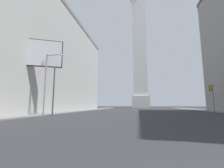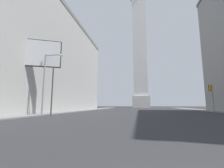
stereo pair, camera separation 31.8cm
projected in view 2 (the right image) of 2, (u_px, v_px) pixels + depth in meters
The scene contains 6 objects.
sidewalk_left at pixel (68, 111), 32.20m from camera, with size 5.00×97.81×0.15m, color slate.
building_left at pixel (25, 61), 34.71m from camera, with size 21.73×48.73×23.32m.
obelisk at pixel (140, 47), 85.01m from camera, with size 9.08×9.08×71.56m.
traffic_light_mid_right at pixel (212, 94), 30.76m from camera, with size 0.78×0.51×5.64m.
street_lamp at pixel (47, 78), 20.28m from camera, with size 2.75×0.36×8.39m.
billboard_sign at pixel (39, 55), 21.06m from camera, with size 5.43×2.61×10.67m.
Camera 2 is at (-1.09, -1.19, 1.40)m, focal length 24.00 mm.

